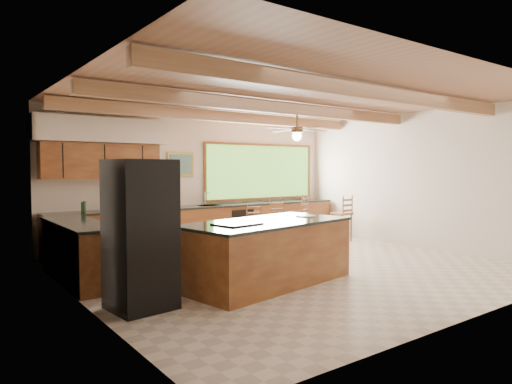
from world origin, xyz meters
TOP-DOWN VIEW (x-y plane):
  - ground at (0.00, 0.00)m, footprint 7.20×7.20m
  - room_shell at (-0.17, 0.65)m, footprint 7.27×6.54m
  - counter_run at (-0.82, 2.52)m, footprint 7.12×3.10m
  - island at (-1.01, -0.51)m, footprint 2.93×1.75m
  - refrigerator at (-3.05, -0.60)m, footprint 0.80×0.78m
  - bar_stool_a at (0.36, 1.71)m, footprint 0.49×0.49m
  - bar_stool_b at (1.08, 1.84)m, footprint 0.50×0.50m
  - bar_stool_c at (1.77, 1.83)m, footprint 0.54×0.54m
  - bar_stool_d at (2.92, 1.54)m, footprint 0.40×0.40m

SIDE VIEW (x-z plane):
  - ground at x=0.00m, z-range 0.00..0.00m
  - counter_run at x=-0.82m, z-range -0.17..1.10m
  - island at x=-1.01m, z-range -0.01..0.97m
  - bar_stool_a at x=0.36m, z-range 0.10..1.14m
  - bar_stool_b at x=1.08m, z-range 0.10..1.18m
  - bar_stool_d at x=2.92m, z-range 0.10..1.21m
  - bar_stool_c at x=1.77m, z-range 0.11..1.27m
  - refrigerator at x=-3.05m, z-range 0.00..1.87m
  - room_shell at x=-0.17m, z-range 0.70..3.72m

